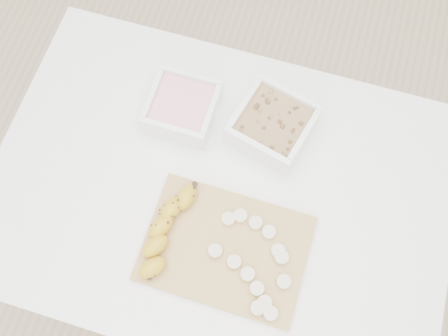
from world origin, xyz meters
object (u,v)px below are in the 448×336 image
(banana, at_px, (166,232))
(bowl_granola, at_px, (273,125))
(bowl_yogurt, at_px, (183,107))
(table, at_px, (220,202))
(cutting_board, at_px, (226,248))

(banana, bearing_deg, bowl_granola, 81.54)
(bowl_yogurt, bearing_deg, table, -48.60)
(table, bearing_deg, cutting_board, -67.95)
(table, relative_size, bowl_yogurt, 6.83)
(table, height_order, banana, banana)
(table, relative_size, bowl_granola, 5.22)
(banana, bearing_deg, bowl_yogurt, 119.62)
(table, xyz_separation_m, bowl_yogurt, (-0.13, 0.15, 0.13))
(table, height_order, bowl_yogurt, bowl_yogurt)
(bowl_granola, height_order, banana, bowl_granola)
(bowl_granola, distance_m, cutting_board, 0.29)
(bowl_granola, bearing_deg, banana, -116.79)
(cutting_board, height_order, banana, banana)
(bowl_granola, distance_m, banana, 0.33)
(cutting_board, distance_m, banana, 0.13)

